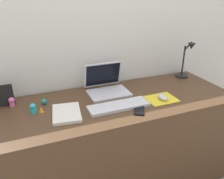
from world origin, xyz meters
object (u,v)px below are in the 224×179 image
at_px(desk_lamp, 186,61).
at_px(picture_frame, 4,96).
at_px(notebook_pad, 67,113).
at_px(toy_figurine_cyan, 33,108).
at_px(toy_figurine_pink, 12,102).
at_px(keyboard, 119,106).
at_px(laptop, 106,85).
at_px(mouse, 163,97).
at_px(cell_phone, 139,110).
at_px(toy_figurine_teal, 44,102).
at_px(toy_figurine_orange, 41,110).

relative_size(desk_lamp, picture_frame, 2.18).
height_order(notebook_pad, toy_figurine_cyan, toy_figurine_cyan).
bearing_deg(toy_figurine_pink, keyboard, -23.14).
distance_m(laptop, notebook_pad, 0.43).
xyz_separation_m(keyboard, desk_lamp, (0.75, 0.29, 0.14)).
height_order(keyboard, mouse, mouse).
relative_size(keyboard, toy_figurine_cyan, 6.42).
bearing_deg(notebook_pad, toy_figurine_cyan, 159.99).
relative_size(cell_phone, toy_figurine_teal, 3.39).
bearing_deg(keyboard, cell_phone, -41.29).
bearing_deg(toy_figurine_pink, mouse, -16.50).
xyz_separation_m(toy_figurine_teal, toy_figurine_pink, (-0.20, 0.05, 0.02)).
bearing_deg(mouse, toy_figurine_teal, 162.77).
distance_m(desk_lamp, toy_figurine_orange, 1.25).
height_order(mouse, toy_figurine_orange, mouse).
bearing_deg(desk_lamp, notebook_pad, -167.00).
bearing_deg(mouse, cell_phone, -160.95).
bearing_deg(mouse, toy_figurine_cyan, 170.16).
bearing_deg(notebook_pad, mouse, 4.42).
bearing_deg(desk_lamp, keyboard, -159.11).
bearing_deg(mouse, toy_figurine_pink, 163.50).
bearing_deg(toy_figurine_cyan, keyboard, -14.50).
height_order(picture_frame, toy_figurine_teal, picture_frame).
bearing_deg(toy_figurine_cyan, mouse, -9.84).
xyz_separation_m(keyboard, toy_figurine_cyan, (-0.53, 0.14, 0.02)).
height_order(desk_lamp, toy_figurine_pink, desk_lamp).
distance_m(laptop, toy_figurine_cyan, 0.56).
bearing_deg(toy_figurine_pink, toy_figurine_teal, -13.60).
relative_size(mouse, desk_lamp, 0.29).
bearing_deg(notebook_pad, desk_lamp, 21.41).
height_order(mouse, toy_figurine_cyan, toy_figurine_cyan).
height_order(toy_figurine_teal, toy_figurine_pink, toy_figurine_pink).
bearing_deg(notebook_pad, toy_figurine_pink, 150.41).
xyz_separation_m(cell_phone, picture_frame, (-0.80, 0.39, 0.07)).
relative_size(keyboard, toy_figurine_orange, 11.10).
bearing_deg(toy_figurine_cyan, picture_frame, 135.35).
xyz_separation_m(keyboard, toy_figurine_teal, (-0.45, 0.23, 0.01)).
bearing_deg(toy_figurine_cyan, laptop, 14.33).
bearing_deg(toy_figurine_teal, toy_figurine_pink, 166.40).
relative_size(desk_lamp, toy_figurine_teal, 8.67).
xyz_separation_m(keyboard, notebook_pad, (-0.34, 0.03, 0.00)).
height_order(keyboard, toy_figurine_teal, toy_figurine_teal).
distance_m(mouse, picture_frame, 1.08).
relative_size(laptop, notebook_pad, 1.25).
distance_m(toy_figurine_cyan, toy_figurine_pink, 0.19).
distance_m(toy_figurine_teal, toy_figurine_orange, 0.11).
height_order(keyboard, desk_lamp, desk_lamp).
distance_m(cell_phone, desk_lamp, 0.76).
xyz_separation_m(mouse, toy_figurine_teal, (-0.78, 0.24, -0.00)).
bearing_deg(mouse, toy_figurine_orange, 170.40).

